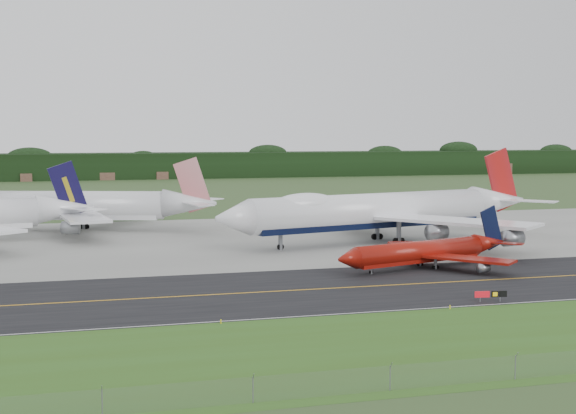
{
  "coord_description": "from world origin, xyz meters",
  "views": [
    {
      "loc": [
        -43.8,
        -110.14,
        22.08
      ],
      "look_at": [
        -8.16,
        22.0,
        9.18
      ],
      "focal_mm": 50.0,
      "sensor_mm": 36.0,
      "label": 1
    }
  ],
  "objects_px": {
    "jet_red_737": "(427,252)",
    "taxiway_sign": "(491,294)",
    "jet_star_tail": "(78,206)",
    "jet_ba_747": "(382,211)"
  },
  "relations": [
    {
      "from": "jet_red_737",
      "to": "taxiway_sign",
      "type": "xyz_separation_m",
      "value": [
        -3.4,
        -26.58,
        -1.61
      ]
    },
    {
      "from": "jet_ba_747",
      "to": "jet_star_tail",
      "type": "relative_size",
      "value": 1.19
    },
    {
      "from": "taxiway_sign",
      "to": "jet_ba_747",
      "type": "bearing_deg",
      "value": 82.62
    },
    {
      "from": "jet_star_tail",
      "to": "taxiway_sign",
      "type": "xyz_separation_m",
      "value": [
        51.13,
        -91.37,
        -4.5
      ]
    },
    {
      "from": "jet_ba_747",
      "to": "jet_red_737",
      "type": "relative_size",
      "value": 2.13
    },
    {
      "from": "jet_star_tail",
      "to": "taxiway_sign",
      "type": "height_order",
      "value": "jet_star_tail"
    },
    {
      "from": "jet_ba_747",
      "to": "taxiway_sign",
      "type": "bearing_deg",
      "value": -97.38
    },
    {
      "from": "taxiway_sign",
      "to": "jet_star_tail",
      "type": "bearing_deg",
      "value": 119.23
    },
    {
      "from": "jet_ba_747",
      "to": "jet_star_tail",
      "type": "height_order",
      "value": "jet_ba_747"
    },
    {
      "from": "jet_star_tail",
      "to": "jet_red_737",
      "type": "bearing_deg",
      "value": -49.92
    }
  ]
}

